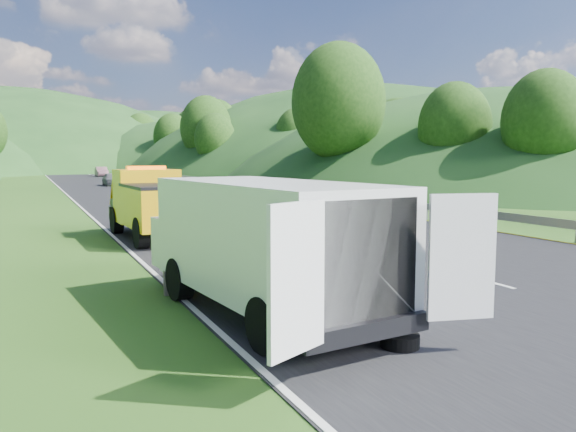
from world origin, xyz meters
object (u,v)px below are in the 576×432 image
spare_tire (400,348)px  tow_truck (155,203)px  woman (197,280)px  suitcase (171,283)px  white_van (263,239)px  child (247,289)px  worker (371,341)px  passing_suv (307,222)px

spare_tire → tow_truck: bearing=94.2°
woman → suitcase: bearing=153.1°
white_van → child: bearing=72.2°
white_van → spare_tire: size_ratio=12.05×
child → suitcase: size_ratio=2.03×
tow_truck → child: 8.83m
white_van → worker: (0.94, -2.22, -1.40)m
woman → child: size_ratio=1.38×
tow_truck → woman: tow_truck is taller
spare_tire → worker: bearing=116.5°
woman → passing_suv: woman is taller
suitcase → spare_tire: suitcase is taller
child → passing_suv: bearing=96.4°
woman → suitcase: size_ratio=2.80×
worker → passing_suv: 16.49m
child → spare_tire: bearing=-41.3°
white_van → passing_suv: size_ratio=1.44×
tow_truck → passing_suv: tow_truck is taller
spare_tire → woman: bearing=104.2°
passing_suv → woman: bearing=-121.0°
worker → white_van: bearing=124.5°
white_van → passing_suv: 15.00m
tow_truck → child: bearing=-91.1°
white_van → suitcase: (-1.23, 2.16, -1.15)m
woman → tow_truck: bearing=5.7°
tow_truck → passing_suv: bearing=14.7°
white_van → woman: white_van is taller
woman → white_van: bearing=-164.0°
white_van → child: white_van is taller
tow_truck → white_van: size_ratio=0.85×
tow_truck → suitcase: (-1.42, -8.50, -1.01)m
woman → child: bearing=-141.8°
white_van → passing_suv: bearing=53.8°
suitcase → spare_tire: bearing=-63.6°
tow_truck → passing_suv: 7.75m
tow_truck → child: (0.21, -8.73, -1.27)m
tow_truck → spare_tire: bearing=-88.2°
passing_suv → suitcase: bearing=-120.7°
child → passing_suv: passing_suv is taller
white_van → child: (0.40, 1.93, -1.40)m
spare_tire → suitcase: bearing=116.4°
child → worker: 4.18m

